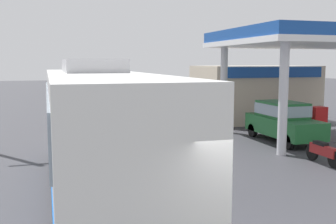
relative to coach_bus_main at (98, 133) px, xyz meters
name	(u,v)px	position (x,y,z in m)	size (l,w,h in m)	color
ground	(100,119)	(1.91, 14.79, -1.72)	(120.00, 120.00, 0.00)	#38383D
lane_divider_stripe	(112,132)	(1.91, 9.79, -1.72)	(0.16, 50.00, 0.01)	#D8CC4C
coach_bus_main	(98,133)	(0.00, 0.00, 0.00)	(2.60, 11.04, 3.69)	white
gas_station_roadside	(272,80)	(11.14, 9.64, 0.91)	(9.10, 11.95, 5.10)	#194799
car_at_pump	(283,119)	(9.02, 5.12, -0.71)	(1.70, 4.20, 1.82)	#1E602D
minibus_opposing_lane	(122,91)	(4.10, 18.85, -0.25)	(2.04, 6.13, 2.44)	#A5A5AD
motorcycle_parked_forecourt	(323,152)	(8.06, 1.09, -1.28)	(0.55, 1.80, 0.92)	black
pedestrian_near_pump	(290,122)	(9.23, 4.90, -0.79)	(0.55, 0.22, 1.66)	#33333F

